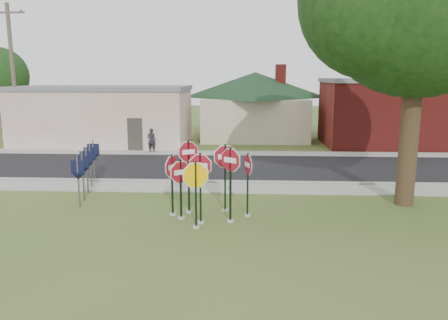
{
  "coord_description": "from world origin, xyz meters",
  "views": [
    {
      "loc": [
        1.32,
        -13.23,
        4.95
      ],
      "look_at": [
        0.54,
        2.0,
        1.99
      ],
      "focal_mm": 35.0,
      "sensor_mm": 36.0,
      "label": 1
    }
  ],
  "objects_px": {
    "utility_pole_near": "(13,75)",
    "pedestrian": "(152,140)",
    "stop_sign_yellow": "(196,185)",
    "stop_sign_center": "(200,178)",
    "stop_sign_left": "(181,182)"
  },
  "relations": [
    {
      "from": "stop_sign_center",
      "to": "stop_sign_yellow",
      "type": "distance_m",
      "value": 0.5
    },
    {
      "from": "stop_sign_center",
      "to": "pedestrian",
      "type": "bearing_deg",
      "value": 108.74
    },
    {
      "from": "stop_sign_yellow",
      "to": "utility_pole_near",
      "type": "distance_m",
      "value": 20.47
    },
    {
      "from": "stop_sign_yellow",
      "to": "pedestrian",
      "type": "bearing_deg",
      "value": 107.77
    },
    {
      "from": "stop_sign_center",
      "to": "stop_sign_yellow",
      "type": "bearing_deg",
      "value": -102.34
    },
    {
      "from": "stop_sign_left",
      "to": "utility_pole_near",
      "type": "height_order",
      "value": "utility_pole_near"
    },
    {
      "from": "stop_sign_yellow",
      "to": "pedestrian",
      "type": "height_order",
      "value": "stop_sign_yellow"
    },
    {
      "from": "stop_sign_left",
      "to": "pedestrian",
      "type": "distance_m",
      "value": 13.59
    },
    {
      "from": "stop_sign_yellow",
      "to": "pedestrian",
      "type": "distance_m",
      "value": 14.65
    },
    {
      "from": "stop_sign_center",
      "to": "stop_sign_yellow",
      "type": "xyz_separation_m",
      "value": [
        -0.1,
        -0.47,
        -0.13
      ]
    },
    {
      "from": "utility_pole_near",
      "to": "pedestrian",
      "type": "bearing_deg",
      "value": -5.25
    },
    {
      "from": "stop_sign_yellow",
      "to": "stop_sign_left",
      "type": "height_order",
      "value": "stop_sign_yellow"
    },
    {
      "from": "stop_sign_yellow",
      "to": "stop_sign_left",
      "type": "relative_size",
      "value": 1.07
    },
    {
      "from": "stop_sign_center",
      "to": "utility_pole_near",
      "type": "bearing_deg",
      "value": 133.96
    },
    {
      "from": "stop_sign_yellow",
      "to": "utility_pole_near",
      "type": "bearing_deg",
      "value": 132.82
    }
  ]
}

